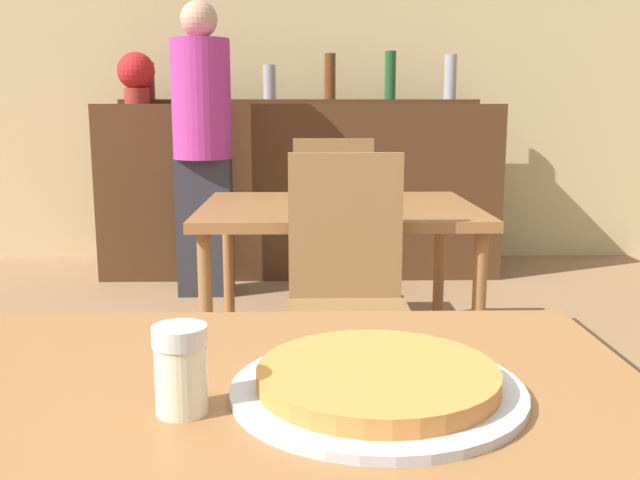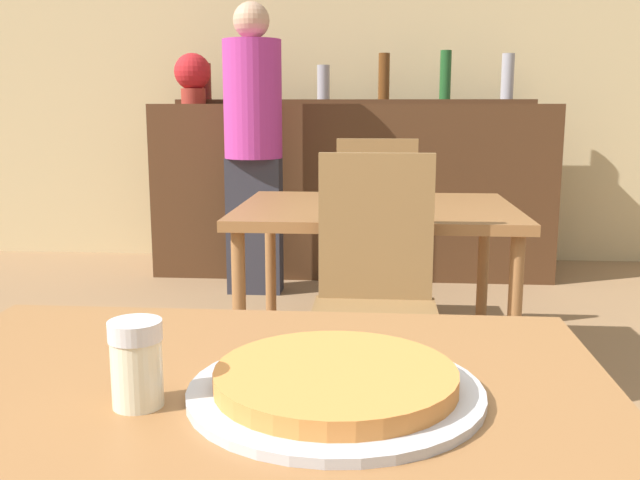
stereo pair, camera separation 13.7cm
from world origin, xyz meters
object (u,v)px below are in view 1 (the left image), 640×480
(chair_far_side_front, at_px, (347,282))
(person_standing, at_px, (203,140))
(chair_far_side_back, at_px, (332,222))
(potted_plant, at_px, (136,75))
(pizza_tray, at_px, (377,382))
(cheese_shaker, at_px, (181,369))

(chair_far_side_front, xyz_separation_m, person_standing, (-0.73, 1.94, 0.37))
(chair_far_side_back, height_order, person_standing, person_standing)
(person_standing, xyz_separation_m, potted_plant, (-0.49, 0.53, 0.39))
(person_standing, bearing_deg, potted_plant, 132.65)
(pizza_tray, xyz_separation_m, potted_plant, (-1.17, 3.88, 0.53))
(chair_far_side_back, distance_m, cheese_shaker, 2.70)
(cheese_shaker, relative_size, potted_plant, 0.32)
(potted_plant, bearing_deg, pizza_tray, -73.20)
(chair_far_side_front, bearing_deg, potted_plant, 116.24)
(cheese_shaker, distance_m, person_standing, 3.43)
(person_standing, bearing_deg, cheese_shaker, -82.47)
(pizza_tray, relative_size, potted_plant, 1.12)
(chair_far_side_front, bearing_deg, cheese_shaker, -100.86)
(chair_far_side_front, xyz_separation_m, chair_far_side_back, (-0.00, 1.22, 0.00))
(chair_far_side_front, xyz_separation_m, cheese_shaker, (-0.28, -1.46, 0.26))
(chair_far_side_front, height_order, pizza_tray, chair_far_side_front)
(person_standing, bearing_deg, chair_far_side_front, -69.40)
(pizza_tray, xyz_separation_m, cheese_shaker, (-0.23, -0.05, 0.04))
(chair_far_side_front, bearing_deg, pizza_tray, -91.85)
(chair_far_side_front, relative_size, pizza_tray, 2.63)
(pizza_tray, height_order, person_standing, person_standing)
(cheese_shaker, xyz_separation_m, person_standing, (-0.45, 3.40, 0.11))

